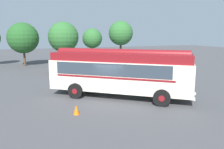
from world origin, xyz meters
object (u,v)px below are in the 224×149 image
at_px(traffic_cone, 76,110).
at_px(car_mid_left, 80,63).
at_px(vintage_bus, 120,71).
at_px(car_near_left, 61,65).

bearing_deg(traffic_cone, car_mid_left, 75.84).
relative_size(vintage_bus, car_near_left, 2.18).
xyz_separation_m(vintage_bus, traffic_cone, (-3.73, -2.34, -1.62)).
bearing_deg(traffic_cone, car_near_left, 84.60).
xyz_separation_m(car_near_left, car_mid_left, (2.52, 0.74, 0.00)).
height_order(car_mid_left, traffic_cone, car_mid_left).
xyz_separation_m(vintage_bus, car_mid_left, (0.19, 13.18, -1.05)).
xyz_separation_m(car_near_left, traffic_cone, (-1.40, -14.78, -0.57)).
relative_size(car_near_left, traffic_cone, 7.84).
distance_m(car_mid_left, traffic_cone, 16.02).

